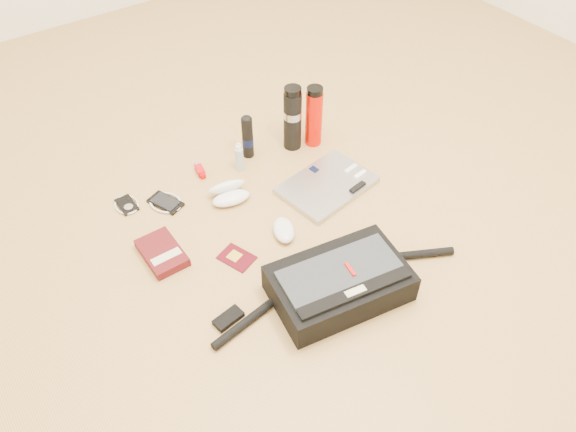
{
  "coord_description": "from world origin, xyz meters",
  "views": [
    {
      "loc": [
        -0.78,
        -1.08,
        1.45
      ],
      "look_at": [
        0.01,
        0.04,
        0.06
      ],
      "focal_mm": 35.0,
      "sensor_mm": 36.0,
      "label": 1
    }
  ],
  "objects_px": {
    "messenger_bag": "(339,283)",
    "book": "(163,253)",
    "thermos_red": "(314,116)",
    "laptop": "(327,185)",
    "thermos_black": "(293,118)"
  },
  "relations": [
    {
      "from": "messenger_bag",
      "to": "book",
      "type": "height_order",
      "value": "messenger_bag"
    },
    {
      "from": "messenger_bag",
      "to": "thermos_red",
      "type": "xyz_separation_m",
      "value": [
        0.4,
        0.67,
        0.08
      ]
    },
    {
      "from": "book",
      "to": "thermos_red",
      "type": "bearing_deg",
      "value": 14.78
    },
    {
      "from": "thermos_red",
      "to": "laptop",
      "type": "bearing_deg",
      "value": -115.78
    },
    {
      "from": "laptop",
      "to": "thermos_red",
      "type": "height_order",
      "value": "thermos_red"
    },
    {
      "from": "laptop",
      "to": "thermos_red",
      "type": "distance_m",
      "value": 0.31
    },
    {
      "from": "book",
      "to": "thermos_black",
      "type": "height_order",
      "value": "thermos_black"
    },
    {
      "from": "laptop",
      "to": "thermos_black",
      "type": "bearing_deg",
      "value": 73.53
    },
    {
      "from": "book",
      "to": "thermos_black",
      "type": "relative_size",
      "value": 0.67
    },
    {
      "from": "messenger_bag",
      "to": "thermos_black",
      "type": "distance_m",
      "value": 0.78
    },
    {
      "from": "messenger_bag",
      "to": "thermos_black",
      "type": "height_order",
      "value": "thermos_black"
    },
    {
      "from": "laptop",
      "to": "book",
      "type": "bearing_deg",
      "value": 167.07
    },
    {
      "from": "messenger_bag",
      "to": "book",
      "type": "xyz_separation_m",
      "value": [
        -0.39,
        0.47,
        -0.04
      ]
    },
    {
      "from": "messenger_bag",
      "to": "thermos_red",
      "type": "relative_size",
      "value": 3.28
    },
    {
      "from": "thermos_black",
      "to": "laptop",
      "type": "bearing_deg",
      "value": -97.77
    }
  ]
}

